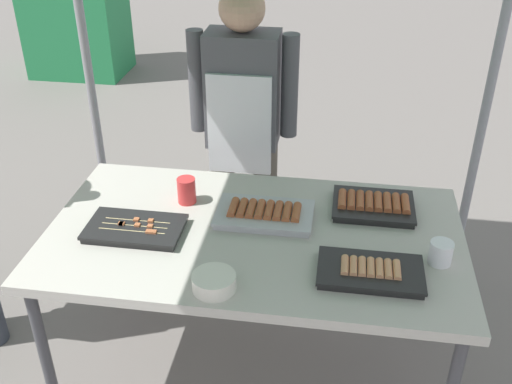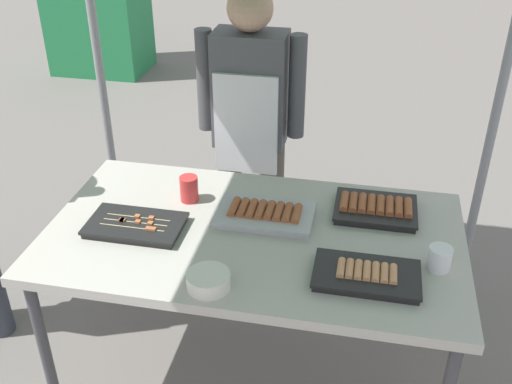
# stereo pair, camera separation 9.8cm
# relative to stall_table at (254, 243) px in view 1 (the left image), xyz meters

# --- Properties ---
(ground_plane) EXTENTS (18.00, 18.00, 0.00)m
(ground_plane) POSITION_rel_stall_table_xyz_m (0.00, 0.00, -0.70)
(ground_plane) COLOR #66605B
(stall_table) EXTENTS (1.60, 0.90, 0.75)m
(stall_table) POSITION_rel_stall_table_xyz_m (0.00, 0.00, 0.00)
(stall_table) COLOR #B7B2A8
(stall_table) RESTS_ON ground
(tray_grilled_sausages) EXTENTS (0.38, 0.24, 0.05)m
(tray_grilled_sausages) POSITION_rel_stall_table_xyz_m (0.03, 0.10, 0.07)
(tray_grilled_sausages) COLOR #ADADB2
(tray_grilled_sausages) RESTS_ON stall_table
(tray_meat_skewers) EXTENTS (0.37, 0.22, 0.04)m
(tray_meat_skewers) POSITION_rel_stall_table_xyz_m (-0.45, -0.07, 0.07)
(tray_meat_skewers) COLOR black
(tray_meat_skewers) RESTS_ON stall_table
(tray_pork_links) EXTENTS (0.33, 0.25, 0.05)m
(tray_pork_links) POSITION_rel_stall_table_xyz_m (0.45, 0.23, 0.08)
(tray_pork_links) COLOR black
(tray_pork_links) RESTS_ON stall_table
(tray_spring_rolls) EXTENTS (0.36, 0.22, 0.05)m
(tray_spring_rolls) POSITION_rel_stall_table_xyz_m (0.44, -0.20, 0.07)
(tray_spring_rolls) COLOR black
(tray_spring_rolls) RESTS_ON stall_table
(condiment_bowl) EXTENTS (0.15, 0.15, 0.06)m
(condiment_bowl) POSITION_rel_stall_table_xyz_m (-0.08, -0.35, 0.08)
(condiment_bowl) COLOR silver
(condiment_bowl) RESTS_ON stall_table
(drink_cup_near_edge) EXTENTS (0.08, 0.08, 0.09)m
(drink_cup_near_edge) POSITION_rel_stall_table_xyz_m (0.68, -0.09, 0.10)
(drink_cup_near_edge) COLOR white
(drink_cup_near_edge) RESTS_ON stall_table
(drink_cup_by_wok) EXTENTS (0.08, 0.08, 0.11)m
(drink_cup_by_wok) POSITION_rel_stall_table_xyz_m (-0.31, 0.18, 0.11)
(drink_cup_by_wok) COLOR red
(drink_cup_by_wok) RESTS_ON stall_table
(vendor_woman) EXTENTS (0.52, 0.22, 1.52)m
(vendor_woman) POSITION_rel_stall_table_xyz_m (-0.17, 0.74, 0.20)
(vendor_woman) COLOR #595147
(vendor_woman) RESTS_ON ground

